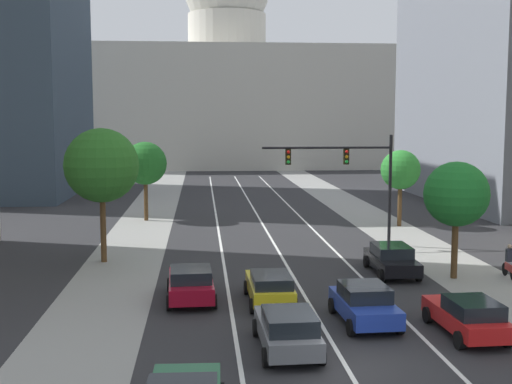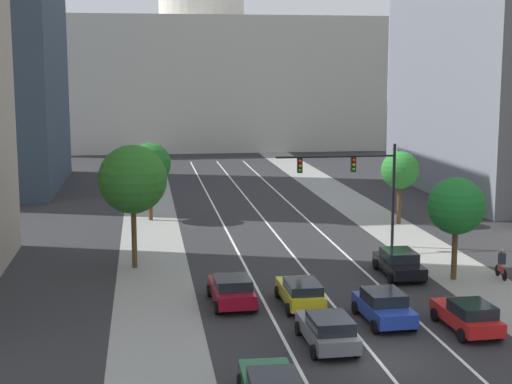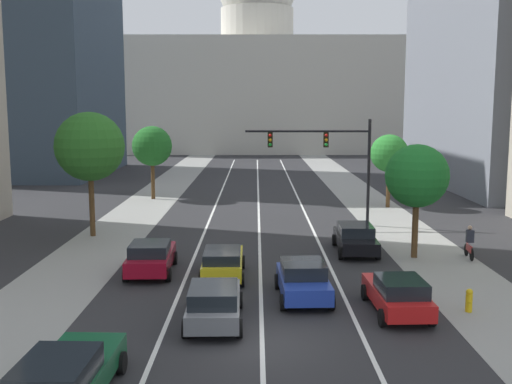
# 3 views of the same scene
# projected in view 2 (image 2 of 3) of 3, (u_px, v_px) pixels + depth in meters

# --- Properties ---
(ground_plane) EXTENTS (400.00, 400.00, 0.00)m
(ground_plane) POSITION_uv_depth(u_px,v_px,m) (248.00, 200.00, 71.33)
(ground_plane) COLOR #2B2B2D
(sidewalk_left) EXTENTS (4.27, 130.00, 0.01)m
(sidewalk_left) POSITION_uv_depth(u_px,v_px,m) (150.00, 212.00, 65.17)
(sidewalk_left) COLOR gray
(sidewalk_left) RESTS_ON ground
(sidewalk_right) EXTENTS (4.27, 130.00, 0.01)m
(sidewalk_right) POSITION_uv_depth(u_px,v_px,m) (357.00, 207.00, 67.71)
(sidewalk_right) COLOR gray
(sidewalk_right) RESTS_ON ground
(lane_stripe_left) EXTENTS (0.16, 90.00, 0.01)m
(lane_stripe_left) POSITION_uv_depth(u_px,v_px,m) (229.00, 235.00, 56.18)
(lane_stripe_left) COLOR white
(lane_stripe_left) RESTS_ON ground
(lane_stripe_center) EXTENTS (0.16, 90.00, 0.01)m
(lane_stripe_center) POSITION_uv_depth(u_px,v_px,m) (275.00, 234.00, 56.67)
(lane_stripe_center) COLOR white
(lane_stripe_center) RESTS_ON ground
(lane_stripe_right) EXTENTS (0.16, 90.00, 0.01)m
(lane_stripe_right) POSITION_uv_depth(u_px,v_px,m) (321.00, 232.00, 57.15)
(lane_stripe_right) COLOR white
(lane_stripe_right) RESTS_ON ground
(capitol_building) EXTENTS (51.17, 27.99, 37.41)m
(capitol_building) POSITION_uv_depth(u_px,v_px,m) (202.00, 69.00, 121.71)
(capitol_building) COLOR beige
(capitol_building) RESTS_ON ground
(car_gray) EXTENTS (2.12, 4.51, 1.51)m
(car_gray) POSITION_uv_depth(u_px,v_px,m) (328.00, 330.00, 33.55)
(car_gray) COLOR slate
(car_gray) RESTS_ON ground
(car_black) EXTENTS (2.20, 4.68, 1.51)m
(car_black) POSITION_uv_depth(u_px,v_px,m) (399.00, 263.00, 45.04)
(car_black) COLOR black
(car_black) RESTS_ON ground
(car_blue) EXTENTS (2.22, 4.27, 1.53)m
(car_blue) POSITION_uv_depth(u_px,v_px,m) (384.00, 306.00, 36.83)
(car_blue) COLOR #1E389E
(car_blue) RESTS_ON ground
(car_red) EXTENTS (2.08, 4.43, 1.47)m
(car_red) POSITION_uv_depth(u_px,v_px,m) (468.00, 315.00, 35.56)
(car_red) COLOR red
(car_red) RESTS_ON ground
(car_crimson) EXTENTS (2.24, 4.55, 1.53)m
(car_crimson) POSITION_uv_depth(u_px,v_px,m) (232.00, 290.00, 39.56)
(car_crimson) COLOR maroon
(car_crimson) RESTS_ON ground
(car_yellow) EXTENTS (2.00, 4.42, 1.44)m
(car_yellow) POSITION_uv_depth(u_px,v_px,m) (301.00, 292.00, 39.23)
(car_yellow) COLOR yellow
(car_yellow) RESTS_ON ground
(traffic_signal_mast) EXTENTS (8.10, 0.39, 6.96)m
(traffic_signal_mast) POSITION_uv_depth(u_px,v_px,m) (358.00, 176.00, 51.52)
(traffic_signal_mast) COLOR black
(traffic_signal_mast) RESTS_ON ground
(cyclist) EXTENTS (0.38, 1.70, 1.72)m
(cyclist) POSITION_uv_depth(u_px,v_px,m) (501.00, 264.00, 44.50)
(cyclist) COLOR black
(cyclist) RESTS_ON ground
(street_tree_mid_left) EXTENTS (4.09, 4.09, 7.45)m
(street_tree_mid_left) POSITION_uv_depth(u_px,v_px,m) (133.00, 179.00, 46.22)
(street_tree_mid_left) COLOR #51381E
(street_tree_mid_left) RESTS_ON ground
(street_tree_near_right) EXTENTS (3.23, 3.23, 5.86)m
(street_tree_near_right) POSITION_uv_depth(u_px,v_px,m) (456.00, 206.00, 43.82)
(street_tree_near_right) COLOR #51381E
(street_tree_near_right) RESTS_ON ground
(street_tree_far_right) EXTENTS (2.91, 2.91, 5.66)m
(street_tree_far_right) POSITION_uv_depth(u_px,v_px,m) (400.00, 170.00, 59.64)
(street_tree_far_right) COLOR #51381E
(street_tree_far_right) RESTS_ON ground
(street_tree_near_left) EXTENTS (3.34, 3.34, 6.17)m
(street_tree_near_left) POSITION_uv_depth(u_px,v_px,m) (150.00, 164.00, 61.08)
(street_tree_near_left) COLOR #51381E
(street_tree_near_left) RESTS_ON ground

